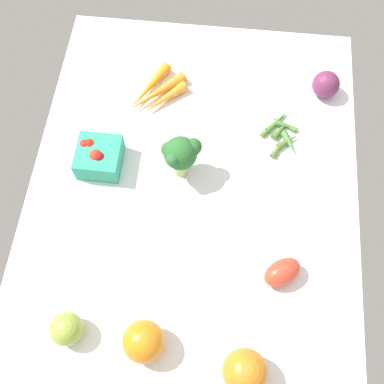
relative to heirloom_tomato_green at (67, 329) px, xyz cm
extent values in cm
cube|color=white|center=(32.87, -21.34, -4.35)|extent=(104.00, 76.00, 2.00)
sphere|color=#91B03F|center=(0.00, 0.00, 0.00)|extent=(6.69, 6.69, 6.69)
cube|color=teal|center=(39.13, 1.00, -0.53)|extent=(10.04, 10.04, 5.64)
sphere|color=red|center=(38.15, 1.23, 1.59)|extent=(3.16, 3.16, 3.16)
sphere|color=red|center=(37.82, 0.44, 2.05)|extent=(2.42, 2.42, 2.42)
sphere|color=red|center=(41.11, 3.24, 1.50)|extent=(2.73, 2.73, 2.73)
sphere|color=red|center=(40.86, 4.40, 1.56)|extent=(2.51, 2.51, 2.51)
cylinder|color=#A8BF75|center=(39.15, -18.11, -0.73)|extent=(3.68, 3.68, 5.22)
sphere|color=#29682C|center=(39.15, -18.11, 4.72)|extent=(7.59, 7.59, 7.59)
sphere|color=#30682A|center=(40.36, -15.32, 3.93)|extent=(3.56, 3.56, 3.56)
sphere|color=#2B6634|center=(36.43, -16.76, 6.23)|extent=(2.96, 2.96, 2.96)
sphere|color=#29622A|center=(40.54, -20.81, 5.69)|extent=(3.88, 3.88, 3.88)
ellipsoid|color=#D54129|center=(16.17, -42.04, -0.72)|extent=(9.16, 9.89, 5.25)
cone|color=orange|center=(61.44, -7.43, -1.89)|extent=(15.27, 9.79, 2.92)
cone|color=orange|center=(59.68, -9.58, -1.85)|extent=(13.90, 14.36, 2.98)
cone|color=orange|center=(58.04, -11.57, -1.99)|extent=(11.43, 11.42, 2.72)
cone|color=#577A37|center=(49.45, -42.96, -2.45)|extent=(5.35, 5.93, 1.80)
cone|color=#57792C|center=(47.76, -40.91, -2.55)|extent=(6.84, 4.67, 1.58)
cone|color=#4A8937|center=(55.22, -40.37, -2.55)|extent=(7.81, 6.42, 1.60)
cone|color=#508D3F|center=(48.73, -43.24, -2.41)|extent=(6.53, 4.55, 1.87)
cone|color=#52823D|center=(53.66, -43.08, -2.51)|extent=(3.08, 6.97, 1.68)
cone|color=#4A7A2B|center=(52.49, -41.09, -2.48)|extent=(6.17, 4.84, 1.74)
cone|color=#497F2F|center=(54.08, -39.74, -2.68)|extent=(8.40, 7.45, 1.34)
cone|color=#4C7D34|center=(54.59, -41.46, -2.70)|extent=(4.95, 7.24, 1.29)
ellipsoid|color=orange|center=(-0.85, -15.49, 0.73)|extent=(9.33, 9.33, 8.15)
sphere|color=#6F2C54|center=(65.32, -51.53, 0.06)|extent=(6.81, 6.81, 6.81)
sphere|color=orange|center=(-4.29, -35.28, 1.01)|extent=(8.70, 8.70, 8.70)
camera|label=1|loc=(-13.27, -26.23, 96.59)|focal=44.84mm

